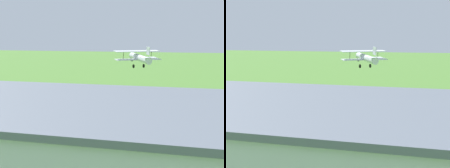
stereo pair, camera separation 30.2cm
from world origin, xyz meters
The scene contains 3 objects.
ground_plane centered at (0.00, 0.00, 0.00)m, with size 400.00×400.00×0.00m, color #47752D.
biplane centered at (-6.04, -0.94, 7.58)m, with size 7.79×7.86×3.72m.
person_walking_on_apron centered at (-20.00, 21.26, 0.79)m, with size 0.53×0.53×1.59m.
Camera 2 is at (-20.21, 59.22, 11.09)m, focal length 58.32 mm.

